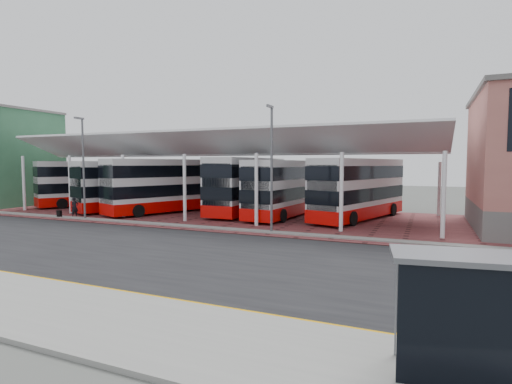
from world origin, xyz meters
TOP-DOWN VIEW (x-y plane):
  - ground at (0.00, 0.00)m, footprint 140.00×140.00m
  - road at (0.00, -1.00)m, footprint 120.00×14.00m
  - forecourt at (2.00, 13.00)m, footprint 72.00×16.00m
  - sidewalk at (0.00, -9.00)m, footprint 120.00×4.00m
  - north_kerb at (0.00, 6.20)m, footprint 120.00×0.80m
  - yellow_line_near at (0.00, -7.00)m, footprint 120.00×0.12m
  - yellow_line_far at (0.00, -6.70)m, footprint 120.00×0.12m
  - canopy at (-6.00, 13.94)m, footprint 37.00×11.63m
  - shop_green at (-30.00, 10.97)m, footprint 6.40×10.20m
  - lamp_west at (-14.00, 6.27)m, footprint 0.16×0.90m
  - lamp_east at (2.00, 6.27)m, footprint 0.16×0.90m
  - bus_0 at (-21.09, 14.48)m, footprint 7.72×11.13m
  - bus_1 at (-14.43, 12.88)m, footprint 6.50×11.40m
  - bus_2 at (-10.51, 12.58)m, footprint 6.75×11.82m
  - bus_3 at (-3.69, 15.13)m, footprint 3.04×11.93m
  - bus_4 at (0.18, 14.36)m, footprint 3.45×11.49m
  - bus_5 at (6.11, 14.93)m, footprint 5.91×11.88m
  - pedestrian at (-15.46, 6.64)m, footprint 0.55×0.69m
  - suitcase at (-16.50, 6.00)m, footprint 0.35×0.25m
  - bus_shelter at (12.31, -8.69)m, footprint 3.28×1.86m

SIDE VIEW (x-z plane):
  - ground at x=0.00m, z-range 0.00..0.00m
  - road at x=0.00m, z-range 0.00..0.02m
  - yellow_line_near at x=0.00m, z-range 0.02..0.03m
  - yellow_line_far at x=0.00m, z-range 0.02..0.03m
  - forecourt at x=2.00m, z-range 0.00..0.06m
  - sidewalk at x=0.00m, z-range 0.00..0.14m
  - north_kerb at x=0.00m, z-range 0.00..0.14m
  - suitcase at x=-16.50m, z-range 0.06..0.66m
  - pedestrian at x=-15.46m, z-range 0.06..1.70m
  - bus_shelter at x=12.31m, z-range 0.45..2.95m
  - bus_1 at x=-14.43m, z-range 0.05..4.67m
  - bus_0 at x=-21.09m, z-range 0.05..4.69m
  - bus_4 at x=0.18m, z-range 0.05..4.71m
  - bus_5 at x=6.11m, z-range 0.04..4.83m
  - bus_2 at x=-10.51m, z-range 0.04..4.85m
  - bus_3 at x=-3.69m, z-range 0.04..4.96m
  - lamp_west at x=-14.00m, z-range 0.32..8.40m
  - lamp_east at x=2.00m, z-range 0.32..8.40m
  - shop_green at x=-30.00m, z-range 0.01..10.23m
  - canopy at x=-6.00m, z-range 2.26..9.33m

